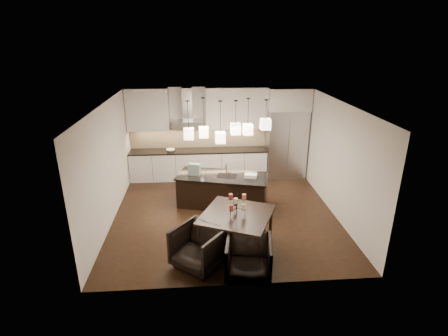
{
  "coord_description": "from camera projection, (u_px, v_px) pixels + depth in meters",
  "views": [
    {
      "loc": [
        -0.61,
        -7.89,
        4.24
      ],
      "look_at": [
        0.0,
        0.2,
        1.15
      ],
      "focal_mm": 28.0,
      "sensor_mm": 36.0,
      "label": 1
    }
  ],
  "objects": [
    {
      "name": "hood_canopy",
      "position": [
        188.0,
        124.0,
        10.54
      ],
      "size": [
        0.9,
        0.52,
        0.24
      ],
      "primitive_type": "cube",
      "color": "#B7B7BA",
      "rests_on": "wall_back"
    },
    {
      "name": "wall_left",
      "position": [
        108.0,
        164.0,
        8.21
      ],
      "size": [
        0.02,
        5.5,
        2.8
      ],
      "primitive_type": "cube",
      "color": "silver",
      "rests_on": "ground"
    },
    {
      "name": "candle_c",
      "position": [
        231.0,
        208.0,
        7.0
      ],
      "size": [
        0.11,
        0.11,
        0.11
      ],
      "primitive_type": "cylinder",
      "rotation": [
        0.0,
        0.0,
        -0.42
      ],
      "color": "#A3372D",
      "rests_on": "candelabra"
    },
    {
      "name": "candle_b",
      "position": [
        235.0,
        202.0,
        7.23
      ],
      "size": [
        0.11,
        0.11,
        0.11
      ],
      "primitive_type": "cylinder",
      "rotation": [
        0.0,
        0.0,
        -0.42
      ],
      "color": "#D86943",
      "rests_on": "candelabra"
    },
    {
      "name": "island_body",
      "position": [
        223.0,
        191.0,
        9.21
      ],
      "size": [
        2.43,
        1.47,
        0.8
      ],
      "primitive_type": "cube",
      "rotation": [
        0.0,
        0.0,
        -0.26
      ],
      "color": "black",
      "rests_on": "floor"
    },
    {
      "name": "armchair_right",
      "position": [
        249.0,
        258.0,
        6.44
      ],
      "size": [
        0.96,
        0.98,
        0.78
      ],
      "primitive_type": "imported",
      "rotation": [
        0.0,
        0.0,
        -0.16
      ],
      "color": "black",
      "rests_on": "floor"
    },
    {
      "name": "candelabra",
      "position": [
        237.0,
        203.0,
        7.07
      ],
      "size": [
        0.51,
        0.51,
        0.48
      ],
      "primitive_type": null,
      "rotation": [
        0.0,
        0.0,
        -0.42
      ],
      "color": "black",
      "rests_on": "dining_table"
    },
    {
      "name": "pendant_d",
      "position": [
        248.0,
        129.0,
        8.83
      ],
      "size": [
        0.24,
        0.24,
        0.26
      ],
      "primitive_type": "cube",
      "color": "beige",
      "rests_on": "ceiling"
    },
    {
      "name": "dining_table",
      "position": [
        236.0,
        231.0,
        7.3
      ],
      "size": [
        1.79,
        1.79,
        0.81
      ],
      "primitive_type": null,
      "rotation": [
        0.0,
        0.0,
        -0.42
      ],
      "color": "black",
      "rests_on": "floor"
    },
    {
      "name": "wall_back",
      "position": [
        218.0,
        132.0,
        10.98
      ],
      "size": [
        5.5,
        0.02,
        2.8
      ],
      "primitive_type": "cube",
      "color": "silver",
      "rests_on": "ground"
    },
    {
      "name": "backsplash",
      "position": [
        198.0,
        137.0,
        10.96
      ],
      "size": [
        4.21,
        0.02,
        0.63
      ],
      "primitive_type": "cube",
      "color": "beige",
      "rests_on": "countertop"
    },
    {
      "name": "pendant_a",
      "position": [
        189.0,
        134.0,
        8.51
      ],
      "size": [
        0.24,
        0.24,
        0.26
      ],
      "primitive_type": "cube",
      "color": "beige",
      "rests_on": "ceiling"
    },
    {
      "name": "wall_front",
      "position": [
        237.0,
        217.0,
        5.83
      ],
      "size": [
        5.5,
        0.02,
        2.8
      ],
      "primitive_type": "cube",
      "color": "silver",
      "rests_on": "ground"
    },
    {
      "name": "armchair_left",
      "position": [
        199.0,
        247.0,
        6.74
      ],
      "size": [
        1.24,
        1.25,
        0.82
      ],
      "primitive_type": "imported",
      "rotation": [
        0.0,
        0.0,
        -0.67
      ],
      "color": "black",
      "rests_on": "floor"
    },
    {
      "name": "hood_chimney",
      "position": [
        187.0,
        104.0,
        10.42
      ],
      "size": [
        0.3,
        0.28,
        0.96
      ],
      "primitive_type": "cube",
      "color": "#B7B7BA",
      "rests_on": "hood_canopy"
    },
    {
      "name": "candle_a",
      "position": [
        244.0,
        207.0,
        7.04
      ],
      "size": [
        0.11,
        0.11,
        0.11
      ],
      "primitive_type": "cylinder",
      "rotation": [
        0.0,
        0.0,
        -0.42
      ],
      "color": "#EFE59C",
      "rests_on": "candelabra"
    },
    {
      "name": "candle_e",
      "position": [
        231.0,
        196.0,
        7.09
      ],
      "size": [
        0.11,
        0.11,
        0.11
      ],
      "primitive_type": "cylinder",
      "rotation": [
        0.0,
        0.0,
        -0.42
      ],
      "color": "#A3372D",
      "rests_on": "candelabra"
    },
    {
      "name": "candle_f",
      "position": [
        236.0,
        201.0,
        6.9
      ],
      "size": [
        0.11,
        0.11,
        0.11
      ],
      "primitive_type": "cylinder",
      "rotation": [
        0.0,
        0.0,
        -0.42
      ],
      "color": "#EFE59C",
      "rests_on": "candelabra"
    },
    {
      "name": "lower_cabinets",
      "position": [
        199.0,
        164.0,
        10.97
      ],
      "size": [
        4.21,
        0.62,
        0.88
      ],
      "primitive_type": "cube",
      "color": "silver",
      "rests_on": "floor"
    },
    {
      "name": "pendant_b",
      "position": [
        204.0,
        132.0,
        8.96
      ],
      "size": [
        0.24,
        0.24,
        0.26
      ],
      "primitive_type": "cube",
      "color": "beige",
      "rests_on": "ceiling"
    },
    {
      "name": "pendant_c",
      "position": [
        236.0,
        129.0,
        8.51
      ],
      "size": [
        0.24,
        0.24,
        0.26
      ],
      "primitive_type": "cube",
      "color": "beige",
      "rests_on": "ceiling"
    },
    {
      "name": "countertop",
      "position": [
        198.0,
        151.0,
        10.8
      ],
      "size": [
        4.21,
        0.66,
        0.04
      ],
      "primitive_type": "cube",
      "color": "black",
      "rests_on": "lower_cabinets"
    },
    {
      "name": "food_container",
      "position": [
        251.0,
        176.0,
        8.92
      ],
      "size": [
        0.35,
        0.29,
        0.09
      ],
      "primitive_type": "cube",
      "rotation": [
        0.0,
        0.0,
        -0.26
      ],
      "color": "silver",
      "rests_on": "island_top"
    },
    {
      "name": "fruit_bowl",
      "position": [
        171.0,
        150.0,
        10.68
      ],
      "size": [
        0.28,
        0.28,
        0.06
      ],
      "primitive_type": "imported",
      "rotation": [
        0.0,
        0.0,
        0.07
      ],
      "color": "silver",
      "rests_on": "countertop"
    },
    {
      "name": "fridge_panel",
      "position": [
        289.0,
        99.0,
        10.39
      ],
      "size": [
        1.26,
        0.72,
        0.65
      ],
      "primitive_type": "cube",
      "color": "silver",
      "rests_on": "refrigerator"
    },
    {
      "name": "faucet",
      "position": [
        227.0,
        168.0,
        9.06
      ],
      "size": [
        0.14,
        0.23,
        0.35
      ],
      "primitive_type": null,
      "rotation": [
        0.0,
        0.0,
        -0.26
      ],
      "color": "silver",
      "rests_on": "island_top"
    },
    {
      "name": "tote_bag",
      "position": [
        194.0,
        169.0,
        9.05
      ],
      "size": [
        0.34,
        0.24,
        0.31
      ],
      "primitive_type": "cube",
      "rotation": [
        0.0,
        0.0,
        -0.26
      ],
      "color": "#194734",
      "rests_on": "island_top"
    },
    {
      "name": "floor",
      "position": [
        225.0,
        213.0,
        8.91
      ],
      "size": [
        5.5,
        5.5,
        0.02
      ],
      "primitive_type": "cube",
      "color": "black",
      "rests_on": "ground"
    },
    {
      "name": "pendant_e",
      "position": [
        265.0,
        124.0,
        8.58
      ],
      "size": [
        0.24,
        0.24,
        0.26
      ],
      "primitive_type": "cube",
      "color": "beige",
      "rests_on": "ceiling"
    },
    {
      "name": "upper_cab_right",
      "position": [
        236.0,
        108.0,
        10.56
      ],
      "size": [
        1.85,
        0.35,
        1.25
      ],
      "primitive_type": "cube",
      "color": "silver",
      "rests_on": "wall_back"
    },
    {
      "name": "candle_d",
      "position": [
        244.0,
        197.0,
        7.07
      ],
      "size": [
        0.11,
        0.11,
        0.11
      ],
      "primitive_type": "cylinder",
      "rotation": [
        0.0,
        0.0,
        -0.42
      ],
      "color": "#D86943",
      "rests_on": "candelabra"
    },
    {
      "name": "refrigerator",
      "position": [
        286.0,
        144.0,
        10.89
      ],
      "size": [
        1.2,
        0.72,
        2.15
      ],
      "primitive_type": "cube",
      "color": "#B7B7BA",
      "rests_on": "floor"
    },
    {
      "name": "island_top",
      "position": [
        223.0,
        176.0,
        9.06
      ],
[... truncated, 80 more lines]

